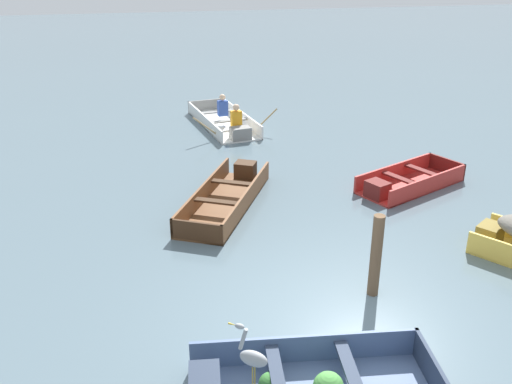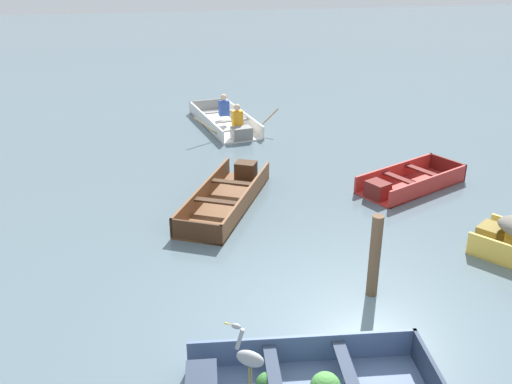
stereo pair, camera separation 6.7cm
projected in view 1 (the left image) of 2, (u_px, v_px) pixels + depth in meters
name	position (u px, v px, depth m)	size (l,w,h in m)	color
ground_plane	(327.00, 322.00, 8.02)	(80.00, 80.00, 0.00)	slate
skiff_wooden_brown_mid_moored	(227.00, 196.00, 11.66)	(2.37, 3.38, 0.40)	brown
skiff_red_far_moored	(407.00, 182.00, 12.34)	(2.69, 1.96, 0.39)	#AD2D28
rowboat_white_with_crew	(225.00, 121.00, 16.38)	(2.40, 3.48, 0.93)	white
heron_on_dinghy	(252.00, 356.00, 6.03)	(0.41, 0.33, 0.84)	olive
mooring_post	(376.00, 256.00, 8.41)	(0.17, 0.17, 1.32)	brown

